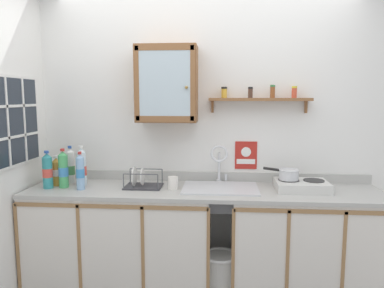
{
  "coord_description": "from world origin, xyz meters",
  "views": [
    {
      "loc": [
        0.14,
        -2.48,
        1.68
      ],
      "look_at": [
        -0.1,
        0.44,
        1.29
      ],
      "focal_mm": 33.86,
      "sensor_mm": 36.0,
      "label": 1
    }
  ],
  "objects_px": {
    "bottle_soda_green_1": "(63,170)",
    "bottle_water_clear_4": "(82,167)",
    "wall_cabinet": "(167,84)",
    "bottle_water_blue_3": "(80,172)",
    "trash_bin": "(220,280)",
    "bottle_opaque_white_2": "(70,167)",
    "sink": "(220,193)",
    "warning_sign": "(246,155)",
    "bottle_detergent_teal_5": "(48,171)",
    "bottle_juice_amber_0": "(56,172)",
    "dish_rack": "(142,183)",
    "mug": "(173,183)",
    "hot_plate_stove": "(302,185)",
    "saucepan": "(288,174)"
  },
  "relations": [
    {
      "from": "saucepan",
      "to": "warning_sign",
      "type": "height_order",
      "value": "warning_sign"
    },
    {
      "from": "wall_cabinet",
      "to": "bottle_water_blue_3",
      "type": "bearing_deg",
      "value": -159.11
    },
    {
      "from": "warning_sign",
      "to": "wall_cabinet",
      "type": "bearing_deg",
      "value": -169.28
    },
    {
      "from": "hot_plate_stove",
      "to": "bottle_detergent_teal_5",
      "type": "height_order",
      "value": "bottle_detergent_teal_5"
    },
    {
      "from": "bottle_soda_green_1",
      "to": "bottle_water_clear_4",
      "type": "height_order",
      "value": "bottle_water_clear_4"
    },
    {
      "from": "saucepan",
      "to": "sink",
      "type": "bearing_deg",
      "value": -177.79
    },
    {
      "from": "mug",
      "to": "bottle_detergent_teal_5",
      "type": "bearing_deg",
      "value": -176.97
    },
    {
      "from": "bottle_juice_amber_0",
      "to": "bottle_soda_green_1",
      "type": "height_order",
      "value": "bottle_soda_green_1"
    },
    {
      "from": "sink",
      "to": "mug",
      "type": "distance_m",
      "value": 0.39
    },
    {
      "from": "bottle_soda_green_1",
      "to": "trash_bin",
      "type": "distance_m",
      "value": 1.54
    },
    {
      "from": "bottle_juice_amber_0",
      "to": "trash_bin",
      "type": "bearing_deg",
      "value": -4.46
    },
    {
      "from": "bottle_water_clear_4",
      "to": "saucepan",
      "type": "bearing_deg",
      "value": 0.39
    },
    {
      "from": "bottle_opaque_white_2",
      "to": "bottle_water_blue_3",
      "type": "xyz_separation_m",
      "value": [
        0.16,
        -0.2,
        -0.0
      ]
    },
    {
      "from": "hot_plate_stove",
      "to": "bottle_juice_amber_0",
      "type": "bearing_deg",
      "value": -179.75
    },
    {
      "from": "bottle_water_clear_4",
      "to": "bottle_opaque_white_2",
      "type": "bearing_deg",
      "value": 152.22
    },
    {
      "from": "bottle_soda_green_1",
      "to": "bottle_detergent_teal_5",
      "type": "relative_size",
      "value": 1.04
    },
    {
      "from": "bottle_water_clear_4",
      "to": "mug",
      "type": "relative_size",
      "value": 2.72
    },
    {
      "from": "bottle_water_clear_4",
      "to": "dish_rack",
      "type": "distance_m",
      "value": 0.52
    },
    {
      "from": "bottle_water_blue_3",
      "to": "bottle_detergent_teal_5",
      "type": "xyz_separation_m",
      "value": [
        -0.28,
        0.01,
        -0.0
      ]
    },
    {
      "from": "saucepan",
      "to": "bottle_juice_amber_0",
      "type": "height_order",
      "value": "bottle_juice_amber_0"
    },
    {
      "from": "bottle_detergent_teal_5",
      "to": "dish_rack",
      "type": "relative_size",
      "value": 1.03
    },
    {
      "from": "bottle_water_clear_4",
      "to": "mug",
      "type": "bearing_deg",
      "value": -4.98
    },
    {
      "from": "sink",
      "to": "warning_sign",
      "type": "height_order",
      "value": "warning_sign"
    },
    {
      "from": "wall_cabinet",
      "to": "trash_bin",
      "type": "relative_size",
      "value": 1.38
    },
    {
      "from": "warning_sign",
      "to": "trash_bin",
      "type": "height_order",
      "value": "warning_sign"
    },
    {
      "from": "bottle_opaque_white_2",
      "to": "dish_rack",
      "type": "xyz_separation_m",
      "value": [
        0.63,
        -0.09,
        -0.11
      ]
    },
    {
      "from": "bottle_water_blue_3",
      "to": "wall_cabinet",
      "type": "height_order",
      "value": "wall_cabinet"
    },
    {
      "from": "bottle_juice_amber_0",
      "to": "bottle_water_blue_3",
      "type": "relative_size",
      "value": 0.83
    },
    {
      "from": "dish_rack",
      "to": "sink",
      "type": "bearing_deg",
      "value": 1.31
    },
    {
      "from": "bottle_soda_green_1",
      "to": "dish_rack",
      "type": "relative_size",
      "value": 1.07
    },
    {
      "from": "sink",
      "to": "wall_cabinet",
      "type": "height_order",
      "value": "wall_cabinet"
    },
    {
      "from": "trash_bin",
      "to": "bottle_soda_green_1",
      "type": "bearing_deg",
      "value": 178.0
    },
    {
      "from": "sink",
      "to": "bottle_detergent_teal_5",
      "type": "relative_size",
      "value": 1.96
    },
    {
      "from": "bottle_juice_amber_0",
      "to": "bottle_soda_green_1",
      "type": "bearing_deg",
      "value": -35.29
    },
    {
      "from": "bottle_water_clear_4",
      "to": "bottle_water_blue_3",
      "type": "bearing_deg",
      "value": -72.42
    },
    {
      "from": "bottle_water_blue_3",
      "to": "dish_rack",
      "type": "height_order",
      "value": "bottle_water_blue_3"
    },
    {
      "from": "bottle_opaque_white_2",
      "to": "wall_cabinet",
      "type": "xyz_separation_m",
      "value": [
        0.82,
        0.05,
        0.69
      ]
    },
    {
      "from": "bottle_water_blue_3",
      "to": "mug",
      "type": "distance_m",
      "value": 0.73
    },
    {
      "from": "bottle_soda_green_1",
      "to": "wall_cabinet",
      "type": "bearing_deg",
      "value": 13.77
    },
    {
      "from": "bottle_opaque_white_2",
      "to": "bottle_soda_green_1",
      "type": "bearing_deg",
      "value": -88.63
    },
    {
      "from": "bottle_water_blue_3",
      "to": "bottle_water_clear_4",
      "type": "relative_size",
      "value": 0.91
    },
    {
      "from": "dish_rack",
      "to": "warning_sign",
      "type": "height_order",
      "value": "warning_sign"
    },
    {
      "from": "bottle_soda_green_1",
      "to": "bottle_opaque_white_2",
      "type": "relative_size",
      "value": 1.0
    },
    {
      "from": "hot_plate_stove",
      "to": "trash_bin",
      "type": "relative_size",
      "value": 0.91
    },
    {
      "from": "wall_cabinet",
      "to": "bottle_water_clear_4",
      "type": "bearing_deg",
      "value": -170.54
    },
    {
      "from": "saucepan",
      "to": "dish_rack",
      "type": "xyz_separation_m",
      "value": [
        -1.17,
        -0.04,
        -0.09
      ]
    },
    {
      "from": "bottle_detergent_teal_5",
      "to": "mug",
      "type": "xyz_separation_m",
      "value": [
        1.0,
        0.05,
        -0.09
      ]
    },
    {
      "from": "wall_cabinet",
      "to": "warning_sign",
      "type": "distance_m",
      "value": 0.9
    },
    {
      "from": "hot_plate_stove",
      "to": "bottle_juice_amber_0",
      "type": "height_order",
      "value": "bottle_juice_amber_0"
    },
    {
      "from": "bottle_water_blue_3",
      "to": "trash_bin",
      "type": "relative_size",
      "value": 0.68
    }
  ]
}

